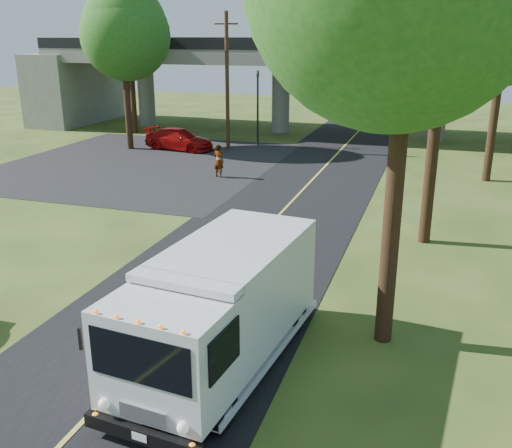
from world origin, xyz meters
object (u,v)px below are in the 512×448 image
at_px(utility_pole, 227,81).
at_px(red_sedan, 179,139).
at_px(traffic_signal, 258,100).
at_px(pedestrian, 219,161).
at_px(tree_right_far, 512,19).
at_px(step_van, 222,305).
at_px(tree_left_far, 130,36).
at_px(tree_left_lot, 124,29).

distance_m(utility_pole, red_sedan, 5.13).
height_order(traffic_signal, pedestrian, traffic_signal).
distance_m(tree_right_far, red_sedan, 21.42).
bearing_deg(utility_pole, tree_right_far, -14.00).
height_order(step_van, red_sedan, step_van).
bearing_deg(red_sedan, traffic_signal, -47.83).
height_order(tree_left_far, pedestrian, tree_left_far).
bearing_deg(red_sedan, pedestrian, -132.86).
xyz_separation_m(tree_left_lot, pedestrian, (8.69, -5.64, -6.98)).
bearing_deg(traffic_signal, utility_pole, -126.87).
distance_m(tree_right_far, tree_left_lot, 23.09).
height_order(tree_right_far, tree_left_lot, tree_right_far).
bearing_deg(utility_pole, traffic_signal, 53.13).
distance_m(traffic_signal, utility_pole, 2.86).
bearing_deg(step_van, tree_left_lot, 129.77).
bearing_deg(pedestrian, tree_left_far, -28.45).
relative_size(red_sedan, pedestrian, 2.68).
relative_size(tree_right_far, step_van, 1.54).
bearing_deg(traffic_signal, pedestrian, -84.78).
xyz_separation_m(utility_pole, tree_right_far, (16.71, -4.16, 3.71)).
distance_m(tree_right_far, tree_left_far, 27.22).
height_order(traffic_signal, step_van, traffic_signal).
xyz_separation_m(red_sedan, pedestrian, (5.51, -6.58, 0.20)).
bearing_deg(red_sedan, utility_pole, -61.29).
height_order(tree_left_lot, red_sedan, tree_left_lot).
relative_size(traffic_signal, red_sedan, 1.06).
bearing_deg(tree_right_far, tree_left_far, 162.90).
relative_size(tree_left_far, step_van, 1.39).
bearing_deg(utility_pole, tree_left_lot, -161.03).
relative_size(traffic_signal, pedestrian, 2.83).
bearing_deg(red_sedan, step_van, -145.35).
relative_size(traffic_signal, tree_left_lot, 0.50).
xyz_separation_m(tree_right_far, red_sedan, (-19.82, 2.94, -7.59)).
distance_m(step_van, pedestrian, 18.97).
bearing_deg(tree_left_far, traffic_signal, -9.65).
bearing_deg(tree_left_lot, red_sedan, 16.42).
bearing_deg(tree_right_far, utility_pole, 166.00).
distance_m(utility_pole, tree_left_far, 10.45).
bearing_deg(tree_right_far, pedestrian, -165.72).
xyz_separation_m(tree_left_far, red_sedan, (6.18, -5.06, -6.74)).
height_order(utility_pole, tree_right_far, tree_right_far).
relative_size(tree_right_far, tree_left_far, 1.11).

